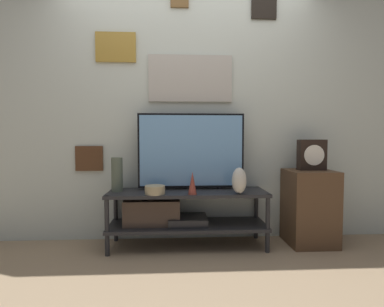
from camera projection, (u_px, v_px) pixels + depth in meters
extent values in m
plane|color=#997F60|center=(189.00, 257.00, 2.56)|extent=(12.00, 12.00, 0.00)
cube|color=beige|center=(186.00, 105.00, 3.02)|extent=(6.40, 0.06, 2.70)
cube|color=#B2ADA3|center=(190.00, 78.00, 2.97)|extent=(0.83, 0.02, 0.46)
cube|color=#B2BCC6|center=(190.00, 78.00, 2.96)|extent=(0.79, 0.01, 0.42)
cube|color=olive|center=(116.00, 47.00, 2.91)|extent=(0.39, 0.02, 0.29)
cube|color=beige|center=(116.00, 47.00, 2.90)|extent=(0.35, 0.01, 0.25)
cube|color=#4C2D19|center=(89.00, 158.00, 2.95)|extent=(0.27, 0.02, 0.24)
cube|color=#BCB299|center=(89.00, 159.00, 2.95)|extent=(0.23, 0.01, 0.21)
cube|color=black|center=(264.00, 6.00, 2.97)|extent=(0.25, 0.02, 0.25)
cube|color=slate|center=(264.00, 6.00, 2.96)|extent=(0.21, 0.01, 0.22)
cube|color=#232326|center=(188.00, 193.00, 2.79)|extent=(1.47, 0.44, 0.03)
cube|color=#232326|center=(188.00, 225.00, 2.81)|extent=(1.47, 0.44, 0.03)
cylinder|color=#232326|center=(107.00, 226.00, 2.58)|extent=(0.04, 0.04, 0.52)
cylinder|color=#232326|center=(268.00, 223.00, 2.66)|extent=(0.04, 0.04, 0.52)
cylinder|color=#232326|center=(116.00, 215.00, 2.96)|extent=(0.04, 0.04, 0.52)
cylinder|color=#232326|center=(256.00, 213.00, 3.04)|extent=(0.04, 0.04, 0.52)
cube|color=black|center=(188.00, 220.00, 2.81)|extent=(0.36, 0.31, 0.07)
cube|color=#47382D|center=(152.00, 212.00, 2.79)|extent=(0.51, 0.24, 0.24)
cylinder|color=black|center=(162.00, 188.00, 2.88)|extent=(0.05, 0.05, 0.02)
cylinder|color=black|center=(220.00, 188.00, 2.91)|extent=(0.05, 0.05, 0.02)
cube|color=black|center=(191.00, 151.00, 2.87)|extent=(1.02, 0.04, 0.71)
cube|color=#6B9ED1|center=(191.00, 151.00, 2.86)|extent=(0.98, 0.01, 0.67)
cone|color=brown|center=(192.00, 183.00, 2.63)|extent=(0.08, 0.08, 0.20)
cylinder|color=#4C5647|center=(117.00, 175.00, 2.76)|extent=(0.10, 0.10, 0.32)
ellipsoid|color=beige|center=(239.00, 181.00, 2.65)|extent=(0.13, 0.14, 0.23)
cylinder|color=tan|center=(155.00, 190.00, 2.64)|extent=(0.18, 0.18, 0.08)
cylinder|color=#C1B29E|center=(119.00, 184.00, 2.88)|extent=(0.07, 0.07, 0.11)
cube|color=#513823|center=(309.00, 207.00, 2.88)|extent=(0.43, 0.42, 0.71)
cube|color=black|center=(312.00, 155.00, 2.88)|extent=(0.26, 0.10, 0.29)
cylinder|color=white|center=(314.00, 155.00, 2.82)|extent=(0.19, 0.01, 0.19)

